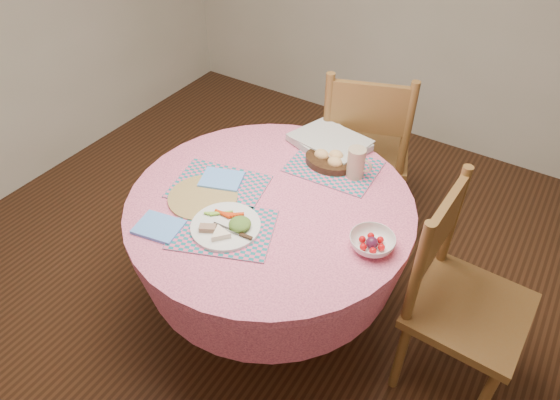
{
  "coord_description": "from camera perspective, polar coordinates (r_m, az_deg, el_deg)",
  "views": [
    {
      "loc": [
        0.9,
        -1.34,
        2.14
      ],
      "look_at": [
        0.05,
        0.0,
        0.78
      ],
      "focal_mm": 32.0,
      "sensor_mm": 36.0,
      "label": 1
    }
  ],
  "objects": [
    {
      "name": "fruit_bowl",
      "position": [
        1.94,
        10.47,
        -4.81
      ],
      "size": [
        0.2,
        0.2,
        0.05
      ],
      "rotation": [
        0.0,
        0.0,
        -0.16
      ],
      "color": "white",
      "rests_on": "dining_table"
    },
    {
      "name": "dining_table",
      "position": [
        2.26,
        -1.07,
        -3.87
      ],
      "size": [
        1.24,
        1.24,
        0.75
      ],
      "color": "pink",
      "rests_on": "ground"
    },
    {
      "name": "placemat_left",
      "position": [
        2.22,
        -6.99,
        1.54
      ],
      "size": [
        0.45,
        0.38,
        0.01
      ],
      "primitive_type": "cube",
      "rotation": [
        0.0,
        0.0,
        0.21
      ],
      "color": "#15717A",
      "rests_on": "dining_table"
    },
    {
      "name": "bread_bowl",
      "position": [
        2.32,
        5.67,
        4.6
      ],
      "size": [
        0.23,
        0.23,
        0.08
      ],
      "color": "black",
      "rests_on": "placemat_back"
    },
    {
      "name": "ground",
      "position": [
        2.68,
        -0.92,
        -12.37
      ],
      "size": [
        4.0,
        4.0,
        0.0
      ],
      "primitive_type": "plane",
      "color": "#331C0F",
      "rests_on": "ground"
    },
    {
      "name": "napkin_near",
      "position": [
        2.06,
        -13.68,
        -3.03
      ],
      "size": [
        0.2,
        0.17,
        0.01
      ],
      "primitive_type": "cube",
      "rotation": [
        0.0,
        0.0,
        0.18
      ],
      "color": "#639FFF",
      "rests_on": "dining_table"
    },
    {
      "name": "napkin_far",
      "position": [
        2.24,
        -6.69,
        2.34
      ],
      "size": [
        0.22,
        0.19,
        0.01
      ],
      "primitive_type": "cube",
      "rotation": [
        0.0,
        0.0,
        0.35
      ],
      "color": "#639FFF",
      "rests_on": "placemat_left"
    },
    {
      "name": "placemat_back",
      "position": [
        2.33,
        6.15,
        3.83
      ],
      "size": [
        0.41,
        0.32,
        0.01
      ],
      "primitive_type": "cube",
      "rotation": [
        0.0,
        0.0,
        0.05
      ],
      "color": "#15717A",
      "rests_on": "dining_table"
    },
    {
      "name": "placemat_front",
      "position": [
        2.01,
        -6.51,
        -3.33
      ],
      "size": [
        0.48,
        0.43,
        0.01
      ],
      "primitive_type": "cube",
      "rotation": [
        0.0,
        0.0,
        0.38
      ],
      "color": "#15717A",
      "rests_on": "dining_table"
    },
    {
      "name": "chair_back",
      "position": [
        2.84,
        9.6,
        5.86
      ],
      "size": [
        0.62,
        0.6,
        1.05
      ],
      "rotation": [
        0.0,
        0.0,
        3.49
      ],
      "color": "brown",
      "rests_on": "ground"
    },
    {
      "name": "latte_mug",
      "position": [
        2.24,
        8.74,
        4.21
      ],
      "size": [
        0.12,
        0.08,
        0.14
      ],
      "color": "tan",
      "rests_on": "placemat_back"
    },
    {
      "name": "dinner_plate",
      "position": [
        2.0,
        -6.18,
        -2.98
      ],
      "size": [
        0.28,
        0.28,
        0.05
      ],
      "rotation": [
        0.0,
        0.0,
        0.49
      ],
      "color": "white",
      "rests_on": "placemat_front"
    },
    {
      "name": "chair_right",
      "position": [
        2.19,
        19.75,
        -10.34
      ],
      "size": [
        0.46,
        0.48,
        1.0
      ],
      "rotation": [
        0.0,
        0.0,
        1.53
      ],
      "color": "brown",
      "rests_on": "ground"
    },
    {
      "name": "newspaper_stack",
      "position": [
        2.45,
        5.7,
        6.62
      ],
      "size": [
        0.41,
        0.36,
        0.04
      ],
      "rotation": [
        0.0,
        0.0,
        -0.33
      ],
      "color": "silver",
      "rests_on": "dining_table"
    },
    {
      "name": "wicker_trivet",
      "position": [
        2.17,
        -8.8,
        0.31
      ],
      "size": [
        0.3,
        0.3,
        0.01
      ],
      "primitive_type": "cylinder",
      "color": "olive",
      "rests_on": "dining_table"
    }
  ]
}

